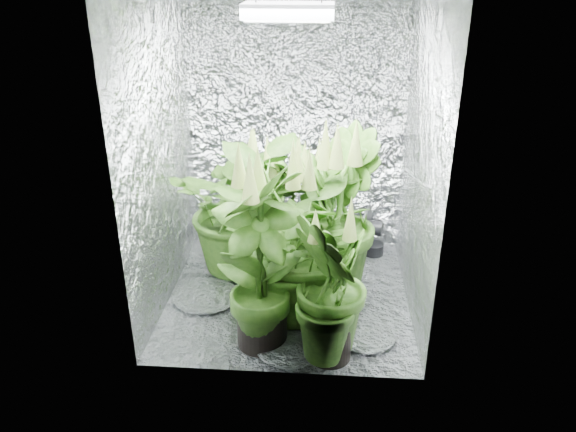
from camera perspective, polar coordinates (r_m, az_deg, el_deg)
The scene contains 12 objects.
ground at distance 3.87m, azimuth 0.05°, elevation -7.92°, with size 1.60×1.60×0.00m, color silver.
walls at distance 3.44m, azimuth 0.06°, elevation 6.25°, with size 1.62×1.62×2.00m.
grow_lamp at distance 3.27m, azimuth 0.07°, elevation 20.10°, with size 0.50×0.30×0.22m.
plant_a at distance 3.93m, azimuth -4.95°, elevation 0.91°, with size 0.91×0.91×1.09m.
plant_b at distance 3.95m, azimuth 2.68°, elevation 0.07°, with size 0.66×0.66×0.99m.
plant_c at distance 3.65m, azimuth 5.00°, elevation -0.09°, with size 0.66×0.66×1.22m.
plant_d at distance 3.88m, azimuth -1.01°, elevation -0.25°, with size 0.71×0.71×1.00m.
plant_e at distance 3.35m, azimuth 1.11°, elevation -2.49°, with size 1.23×1.23×1.17m.
plant_f at distance 3.13m, azimuth -2.81°, elevation -4.30°, with size 0.83×0.83×1.23m.
plant_g at distance 3.08m, azimuth 4.45°, elevation -7.37°, with size 0.52×0.52×0.98m.
circulation_fan at distance 4.35m, azimuth 8.37°, elevation -1.84°, with size 0.19×0.33×0.39m.
plant_label at distance 3.15m, azimuth 5.33°, elevation -10.07°, with size 0.05×0.01×0.09m, color white.
Camera 1 is at (0.24, -3.25, 2.09)m, focal length 35.00 mm.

